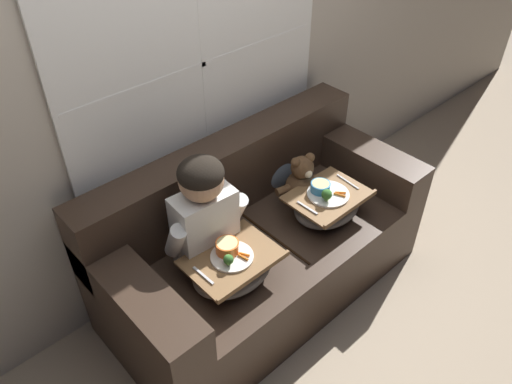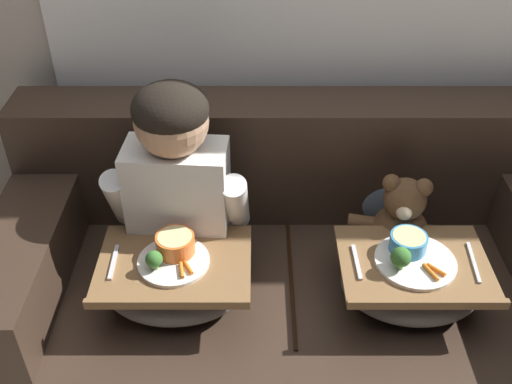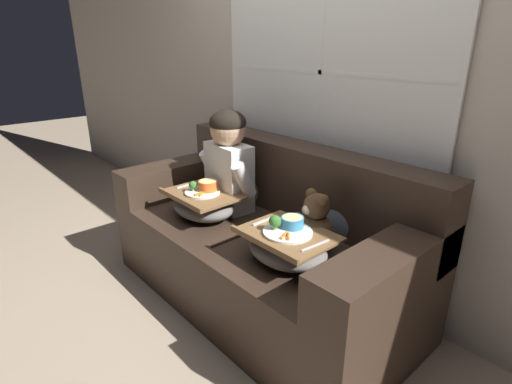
{
  "view_description": "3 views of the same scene",
  "coord_description": "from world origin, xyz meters",
  "px_view_note": "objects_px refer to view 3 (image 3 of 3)",
  "views": [
    {
      "loc": [
        -1.4,
        -1.44,
        2.37
      ],
      "look_at": [
        -0.05,
        0.02,
        0.77
      ],
      "focal_mm": 35.0,
      "sensor_mm": 36.0,
      "label": 1
    },
    {
      "loc": [
        -0.11,
        -1.41,
        1.82
      ],
      "look_at": [
        -0.11,
        -0.03,
        0.79
      ],
      "focal_mm": 42.0,
      "sensor_mm": 36.0,
      "label": 2
    },
    {
      "loc": [
        1.52,
        -1.37,
        1.47
      ],
      "look_at": [
        -0.12,
        0.09,
        0.63
      ],
      "focal_mm": 28.0,
      "sensor_mm": 36.0,
      "label": 3
    }
  ],
  "objects_px": {
    "couch": "(266,245)",
    "lap_tray_teddy": "(287,246)",
    "child_figure": "(228,156)",
    "throw_pillow_behind_child": "(252,179)",
    "throw_pillow_behind_teddy": "(339,210)",
    "teddy_bear": "(315,224)",
    "lap_tray_child": "(203,204)"
  },
  "relations": [
    {
      "from": "throw_pillow_behind_teddy",
      "to": "lap_tray_child",
      "type": "relative_size",
      "value": 0.72
    },
    {
      "from": "throw_pillow_behind_teddy",
      "to": "child_figure",
      "type": "xyz_separation_m",
      "value": [
        -0.7,
        -0.19,
        0.19
      ]
    },
    {
      "from": "throw_pillow_behind_teddy",
      "to": "lap_tray_teddy",
      "type": "xyz_separation_m",
      "value": [
        -0.0,
        -0.4,
        -0.07
      ]
    },
    {
      "from": "throw_pillow_behind_child",
      "to": "child_figure",
      "type": "xyz_separation_m",
      "value": [
        -0.0,
        -0.19,
        0.19
      ]
    },
    {
      "from": "lap_tray_child",
      "to": "lap_tray_teddy",
      "type": "distance_m",
      "value": 0.7
    },
    {
      "from": "couch",
      "to": "teddy_bear",
      "type": "relative_size",
      "value": 5.51
    },
    {
      "from": "throw_pillow_behind_child",
      "to": "child_figure",
      "type": "bearing_deg",
      "value": -90.02
    },
    {
      "from": "throw_pillow_behind_child",
      "to": "teddy_bear",
      "type": "bearing_deg",
      "value": -15.68
    },
    {
      "from": "child_figure",
      "to": "lap_tray_child",
      "type": "relative_size",
      "value": 1.39
    },
    {
      "from": "child_figure",
      "to": "teddy_bear",
      "type": "height_order",
      "value": "child_figure"
    },
    {
      "from": "lap_tray_teddy",
      "to": "throw_pillow_behind_child",
      "type": "bearing_deg",
      "value": 150.63
    },
    {
      "from": "child_figure",
      "to": "teddy_bear",
      "type": "bearing_deg",
      "value": -0.25
    },
    {
      "from": "couch",
      "to": "lap_tray_teddy",
      "type": "relative_size",
      "value": 4.23
    },
    {
      "from": "throw_pillow_behind_teddy",
      "to": "lap_tray_child",
      "type": "height_order",
      "value": "throw_pillow_behind_teddy"
    },
    {
      "from": "couch",
      "to": "lap_tray_child",
      "type": "height_order",
      "value": "couch"
    },
    {
      "from": "lap_tray_child",
      "to": "lap_tray_teddy",
      "type": "xyz_separation_m",
      "value": [
        0.7,
        -0.0,
        0.0
      ]
    },
    {
      "from": "couch",
      "to": "lap_tray_teddy",
      "type": "distance_m",
      "value": 0.45
    },
    {
      "from": "throw_pillow_behind_child",
      "to": "lap_tray_child",
      "type": "relative_size",
      "value": 0.74
    },
    {
      "from": "throw_pillow_behind_child",
      "to": "teddy_bear",
      "type": "height_order",
      "value": "throw_pillow_behind_child"
    },
    {
      "from": "throw_pillow_behind_child",
      "to": "lap_tray_teddy",
      "type": "relative_size",
      "value": 0.76
    },
    {
      "from": "couch",
      "to": "throw_pillow_behind_teddy",
      "type": "xyz_separation_m",
      "value": [
        0.35,
        0.21,
        0.28
      ]
    },
    {
      "from": "couch",
      "to": "child_figure",
      "type": "bearing_deg",
      "value": 178.01
    },
    {
      "from": "child_figure",
      "to": "teddy_bear",
      "type": "distance_m",
      "value": 0.73
    },
    {
      "from": "child_figure",
      "to": "lap_tray_teddy",
      "type": "bearing_deg",
      "value": -15.99
    },
    {
      "from": "throw_pillow_behind_teddy",
      "to": "lap_tray_teddy",
      "type": "bearing_deg",
      "value": -90.15
    },
    {
      "from": "teddy_bear",
      "to": "lap_tray_child",
      "type": "bearing_deg",
      "value": -164.25
    },
    {
      "from": "couch",
      "to": "child_figure",
      "type": "distance_m",
      "value": 0.59
    },
    {
      "from": "couch",
      "to": "lap_tray_child",
      "type": "bearing_deg",
      "value": -151.76
    },
    {
      "from": "couch",
      "to": "child_figure",
      "type": "xyz_separation_m",
      "value": [
        -0.35,
        0.01,
        0.47
      ]
    },
    {
      "from": "teddy_bear",
      "to": "lap_tray_child",
      "type": "relative_size",
      "value": 0.75
    },
    {
      "from": "lap_tray_teddy",
      "to": "lap_tray_child",
      "type": "bearing_deg",
      "value": 179.99
    },
    {
      "from": "couch",
      "to": "teddy_bear",
      "type": "distance_m",
      "value": 0.44
    }
  ]
}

